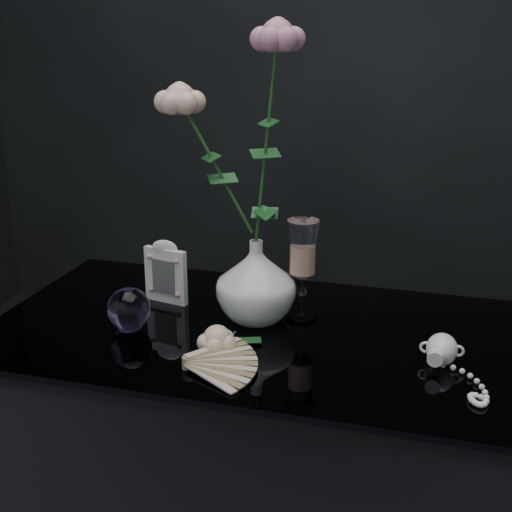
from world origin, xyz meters
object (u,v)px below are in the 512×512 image
(picture_frame, at_px, (166,271))
(loose_rose, at_px, (217,339))
(wine_glass, at_px, (302,270))
(vase, at_px, (256,281))
(pearl_jar, at_px, (442,348))
(paperweight, at_px, (129,309))

(picture_frame, distance_m, loose_rose, 0.28)
(picture_frame, bearing_deg, loose_rose, -35.77)
(wine_glass, xyz_separation_m, picture_frame, (-0.30, 0.01, -0.03))
(vase, relative_size, wine_glass, 0.81)
(vase, relative_size, pearl_jar, 0.84)
(loose_rose, bearing_deg, wine_glass, 70.03)
(pearl_jar, bearing_deg, loose_rose, -170.27)
(vase, xyz_separation_m, picture_frame, (-0.21, 0.04, -0.01))
(picture_frame, relative_size, paperweight, 1.64)
(vase, bearing_deg, wine_glass, 21.14)
(wine_glass, bearing_deg, picture_frame, 178.66)
(picture_frame, height_order, pearl_jar, picture_frame)
(paperweight, distance_m, loose_rose, 0.21)
(pearl_jar, bearing_deg, wine_glass, 155.54)
(loose_rose, bearing_deg, pearl_jar, 20.59)
(vase, xyz_separation_m, paperweight, (-0.23, -0.11, -0.04))
(vase, distance_m, paperweight, 0.25)
(loose_rose, distance_m, pearl_jar, 0.40)
(picture_frame, relative_size, loose_rose, 0.88)
(wine_glass, bearing_deg, loose_rose, -120.03)
(wine_glass, bearing_deg, vase, -158.86)
(vase, height_order, loose_rose, vase)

